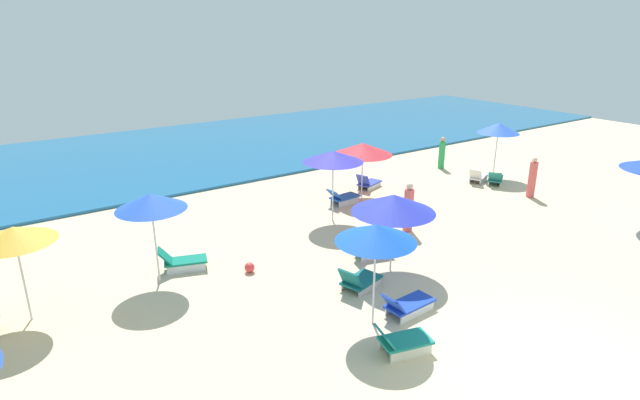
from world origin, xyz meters
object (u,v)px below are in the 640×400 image
Objects in this scene: umbrella_1 at (151,202)px; lounge_chair_6_1 at (359,280)px; lounge_chair_0_0 at (368,183)px; lounge_chair_3_1 at (407,305)px; lounge_chair_6_0 at (370,249)px; beachgoer_3 at (408,209)px; umbrella_6 at (394,203)px; lounge_chair_5_1 at (478,177)px; umbrella_8 at (14,235)px; beachgoer_1 at (442,154)px; lounge_chair_0_1 at (343,197)px; umbrella_3 at (376,233)px; umbrella_5 at (499,128)px; lounge_chair_1_0 at (182,261)px; lounge_chair_3_0 at (402,341)px; umbrella_0 at (363,149)px; umbrella_4 at (333,157)px; beach_ball_0 at (250,268)px; lounge_chair_5_0 at (495,179)px; beachgoer_0 at (532,179)px.

lounge_chair_6_1 is at bearing -39.01° from umbrella_1.
lounge_chair_3_1 is at bearing 126.80° from lounge_chair_0_0.
beachgoer_3 is (2.42, 0.87, 0.55)m from lounge_chair_6_0.
umbrella_6 is 1.36× the size of beachgoer_3.
lounge_chair_5_1 is 9.63m from lounge_chair_6_0.
lounge_chair_3_1 is 0.59× the size of umbrella_8.
lounge_chair_0_0 is 5.11m from beachgoer_1.
lounge_chair_6_1 is at bearing 141.65° from lounge_chair_0_1.
lounge_chair_3_1 is 1.09× the size of lounge_chair_6_0.
umbrella_3 reaches higher than lounge_chair_3_1.
umbrella_3 is 1.00× the size of umbrella_5.
lounge_chair_1_0 is 7.03m from lounge_chair_3_0.
beachgoer_3 is (-0.96, -3.69, -1.24)m from umbrella_0.
lounge_chair_1_0 is at bearing 22.55° from umbrella_1.
lounge_chair_6_1 is at bearing -118.12° from umbrella_4.
umbrella_0 is at bearing 170.31° from umbrella_5.
lounge_chair_6_1 is 0.78× the size of beachgoer_3.
lounge_chair_6_1 is at bearing -172.14° from beachgoer_1.
umbrella_4 is at bearing -64.72° from lounge_chair_1_0.
beachgoer_1 is at bearing -83.55° from lounge_chair_0_1.
lounge_chair_6_0 is at bearing -63.71° from lounge_chair_6_1.
lounge_chair_6_1 is 4.56× the size of beach_ball_0.
lounge_chair_0_1 is 6.16m from umbrella_6.
umbrella_3 is at bearing -54.66° from umbrella_1.
lounge_chair_6_1 is at bearing -118.55° from lounge_chair_1_0.
umbrella_0 is 1.63× the size of lounge_chair_1_0.
umbrella_0 is at bearing 25.84° from beach_ball_0.
lounge_chair_3_1 is 3.29m from lounge_chair_6_0.
umbrella_0 reaches higher than beachgoer_3.
lounge_chair_3_0 is at bearing 129.01° from lounge_chair_3_1.
umbrella_8 is at bearing 161.05° from umbrella_6.
umbrella_1 is at bearing 151.03° from umbrella_6.
lounge_chair_5_1 reaches higher than lounge_chair_5_0.
lounge_chair_1_0 is at bearing 117.38° from umbrella_3.
lounge_chair_0_1 is 0.97× the size of lounge_chair_3_1.
umbrella_6 is at bearing -28.97° from umbrella_1.
umbrella_3 reaches higher than beachgoer_0.
umbrella_8 reaches higher than lounge_chair_5_1.
umbrella_1 reaches higher than beach_ball_0.
umbrella_1 reaches higher than lounge_chair_1_0.
beachgoer_3 is at bearing -75.62° from lounge_chair_6_1.
umbrella_5 is 11.35m from umbrella_6.
umbrella_0 is at bearing -84.98° from lounge_chair_0_1.
lounge_chair_0_1 is at bearing 15.25° from umbrella_1.
umbrella_5 reaches higher than lounge_chair_5_1.
beachgoer_3 is (-7.05, -1.71, 0.58)m from lounge_chair_5_0.
umbrella_4 is 1.07× the size of umbrella_8.
umbrella_4 reaches higher than lounge_chair_5_1.
beachgoer_3 reaches higher than lounge_chair_6_1.
beachgoer_3 reaches higher than lounge_chair_3_1.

